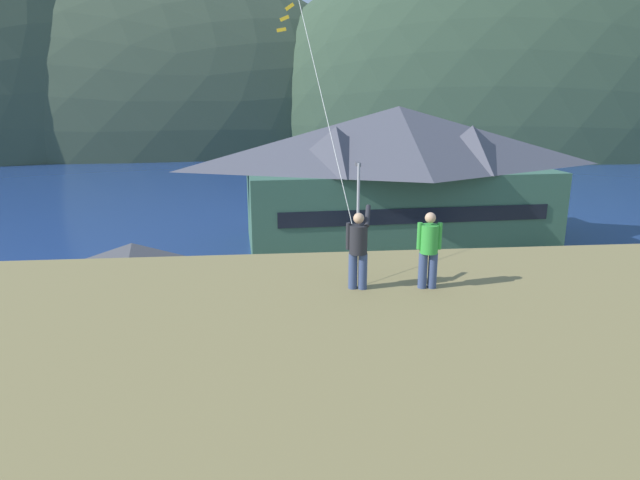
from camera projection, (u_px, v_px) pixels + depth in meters
name	position (u px, v px, depth m)	size (l,w,h in m)	color
ground_plane	(344.00, 393.00, 21.33)	(600.00, 600.00, 0.00)	#66604C
parking_lot_pad	(330.00, 338.00, 26.13)	(40.00, 20.00, 0.10)	gray
bay_water	(287.00, 178.00, 79.08)	(360.00, 84.00, 0.03)	navy
far_hill_east_peak	(40.00, 148.00, 128.97)	(133.19, 72.08, 62.74)	#2D3D33
far_hill_center_saddle	(121.00, 147.00, 131.18)	(141.30, 73.57, 86.49)	#3D4C38
far_hill_far_shoulder	(508.00, 147.00, 131.34)	(130.23, 75.53, 95.94)	#334733
harbor_lodge	(397.00, 172.00, 42.08)	(25.21, 12.89, 10.78)	#38604C
storage_shed_near_lot	(136.00, 287.00, 26.18)	(6.91, 4.99, 4.66)	#756B5B
wharf_dock	(306.00, 212.00, 53.91)	(3.20, 10.29, 0.70)	#70604C
moored_boat_wharfside	(272.00, 213.00, 51.56)	(2.58, 7.08, 2.16)	#A8A399
moored_boat_outer_mooring	(343.00, 213.00, 51.70)	(2.57, 6.67, 2.16)	#A8A399
moored_boat_inner_slip	(271.00, 210.00, 52.93)	(2.52, 7.31, 2.16)	#23564C
parked_car_front_row_end	(342.00, 378.00, 20.41)	(4.22, 2.09, 1.82)	red
parked_car_mid_row_center	(488.00, 346.00, 23.05)	(4.29, 2.24, 1.82)	#236633
parked_car_mid_row_far	(458.00, 303.00, 27.81)	(4.23, 2.12, 1.82)	black
parked_car_corner_spot	(578.00, 302.00, 28.05)	(4.28, 2.21, 1.82)	navy
parking_light_pole	(358.00, 222.00, 30.55)	(0.24, 0.78, 7.78)	#ADADB2
person_kite_flyer	(358.00, 248.00, 11.90)	(0.61, 0.61, 1.86)	#384770
person_companion	(429.00, 248.00, 11.94)	(0.55, 0.40, 1.74)	#384770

